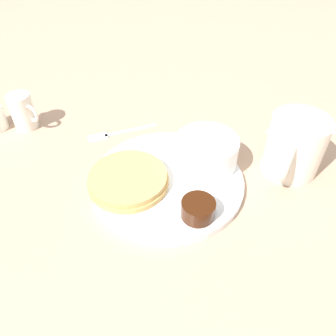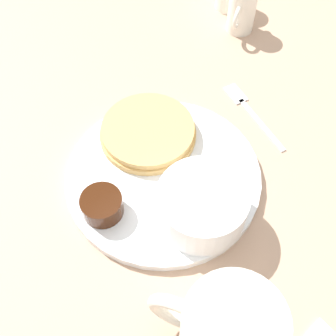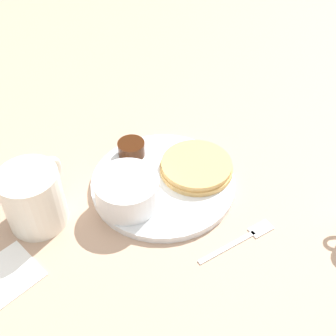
# 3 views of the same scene
# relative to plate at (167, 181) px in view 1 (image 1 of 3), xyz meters

# --- Properties ---
(ground_plane) EXTENTS (4.00, 4.00, 0.00)m
(ground_plane) POSITION_rel_plate_xyz_m (0.00, 0.00, -0.01)
(ground_plane) COLOR tan
(plate) EXTENTS (0.24, 0.24, 0.01)m
(plate) POSITION_rel_plate_xyz_m (0.00, 0.00, 0.00)
(plate) COLOR white
(plate) RESTS_ON ground_plane
(pancake_stack) EXTENTS (0.12, 0.12, 0.02)m
(pancake_stack) POSITION_rel_plate_xyz_m (0.05, -0.03, 0.01)
(pancake_stack) COLOR tan
(pancake_stack) RESTS_ON plate
(bowl) EXTENTS (0.10, 0.10, 0.05)m
(bowl) POSITION_rel_plate_xyz_m (-0.07, 0.01, 0.03)
(bowl) COLOR white
(bowl) RESTS_ON plate
(syrup_cup) EXTENTS (0.05, 0.05, 0.03)m
(syrup_cup) POSITION_rel_plate_xyz_m (0.01, 0.08, 0.02)
(syrup_cup) COLOR #38190A
(syrup_cup) RESTS_ON plate
(butter_ramekin) EXTENTS (0.05, 0.05, 0.05)m
(butter_ramekin) POSITION_rel_plate_xyz_m (-0.08, 0.03, 0.02)
(butter_ramekin) COLOR white
(butter_ramekin) RESTS_ON plate
(coffee_mug) EXTENTS (0.12, 0.09, 0.10)m
(coffee_mug) POSITION_rel_plate_xyz_m (-0.17, 0.10, 0.04)
(coffee_mug) COLOR silver
(coffee_mug) RESTS_ON ground_plane
(creamer_pitcher_near) EXTENTS (0.04, 0.06, 0.07)m
(creamer_pitcher_near) POSITION_rel_plate_xyz_m (0.11, -0.29, 0.03)
(creamer_pitcher_near) COLOR white
(creamer_pitcher_near) RESTS_ON ground_plane
(fork) EXTENTS (0.13, 0.05, 0.00)m
(fork) POSITION_rel_plate_xyz_m (-0.00, -0.16, -0.00)
(fork) COLOR silver
(fork) RESTS_ON ground_plane
(napkin) EXTENTS (0.11, 0.09, 0.00)m
(napkin) POSITION_rel_plate_xyz_m (-0.28, 0.05, -0.00)
(napkin) COLOR white
(napkin) RESTS_ON ground_plane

